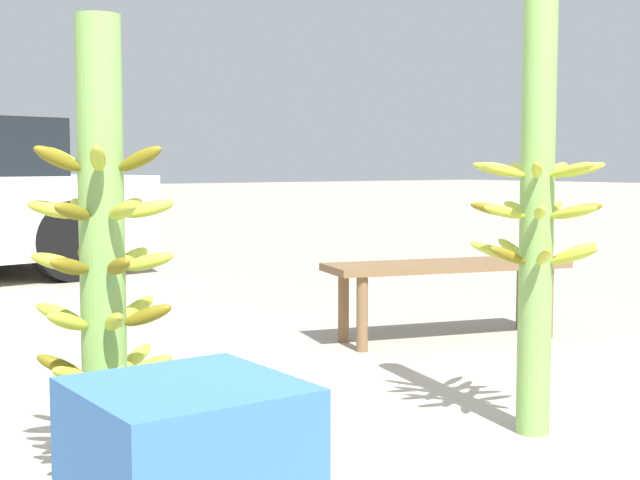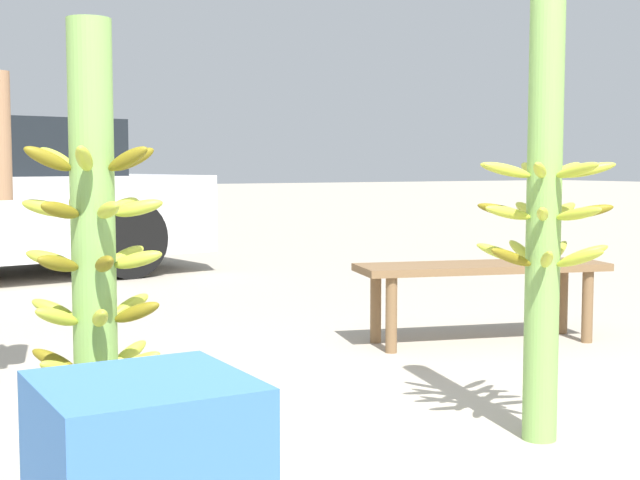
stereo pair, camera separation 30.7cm
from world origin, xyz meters
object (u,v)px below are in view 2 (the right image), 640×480
banana_stalk_center (544,220)px  market_bench (482,276)px  banana_stalk_left (94,255)px  produce_crate (145,478)px

banana_stalk_center → market_bench: 1.77m
banana_stalk_left → banana_stalk_center: size_ratio=0.91×
banana_stalk_center → market_bench: (0.94, 1.44, -0.41)m
banana_stalk_left → market_bench: bearing=23.9°
banana_stalk_center → produce_crate: size_ratio=3.26×
market_bench → produce_crate: bearing=-128.7°
banana_stalk_left → market_bench: size_ratio=0.99×
banana_stalk_center → produce_crate: bearing=-168.2°
banana_stalk_left → market_bench: 2.65m
banana_stalk_left → produce_crate: banana_stalk_left is taller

